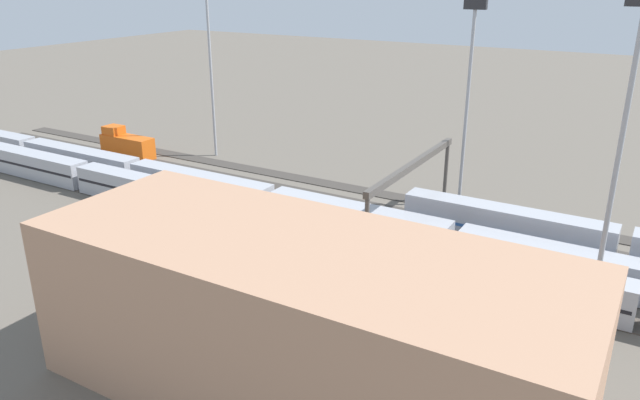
% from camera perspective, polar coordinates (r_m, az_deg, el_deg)
% --- Properties ---
extents(ground_plane, '(400.00, 400.00, 0.00)m').
position_cam_1_polar(ground_plane, '(81.59, -1.11, -0.79)').
color(ground_plane, '#60594F').
extents(track_bed_0, '(140.00, 2.80, 0.12)m').
position_cam_1_polar(track_bed_0, '(89.71, 2.23, 1.24)').
color(track_bed_0, '#3D3833').
rests_on(track_bed_0, ground_plane).
extents(track_bed_1, '(140.00, 2.80, 0.12)m').
position_cam_1_polar(track_bed_1, '(85.59, 0.64, 0.29)').
color(track_bed_1, '#3D3833').
rests_on(track_bed_1, ground_plane).
extents(track_bed_2, '(140.00, 2.80, 0.12)m').
position_cam_1_polar(track_bed_2, '(81.57, -1.11, -0.75)').
color(track_bed_2, '#3D3833').
rests_on(track_bed_2, ground_plane).
extents(track_bed_3, '(140.00, 2.80, 0.12)m').
position_cam_1_polar(track_bed_3, '(77.66, -3.04, -1.90)').
color(track_bed_3, '#3D3833').
rests_on(track_bed_3, ground_plane).
extents(track_bed_4, '(140.00, 2.80, 0.12)m').
position_cam_1_polar(track_bed_4, '(73.88, -5.18, -3.17)').
color(track_bed_4, '#4C443D').
rests_on(track_bed_4, ground_plane).
extents(train_on_track_1, '(10.00, 3.00, 5.00)m').
position_cam_1_polar(train_on_track_1, '(109.04, -17.63, 4.93)').
color(train_on_track_1, '#D85914').
rests_on(train_on_track_1, ground_plane).
extents(train_on_track_3, '(139.00, 3.06, 4.40)m').
position_cam_1_polar(train_on_track_3, '(79.35, -5.78, 0.05)').
color(train_on_track_3, '#285193').
rests_on(train_on_track_3, ground_plane).
extents(train_on_track_4, '(119.80, 3.06, 3.80)m').
position_cam_1_polar(train_on_track_4, '(70.78, -2.28, -2.46)').
color(train_on_track_4, '#A8AAB2').
rests_on(train_on_track_4, ground_plane).
extents(train_on_track_2, '(47.20, 3.06, 5.00)m').
position_cam_1_polar(train_on_track_2, '(70.12, 26.43, -4.43)').
color(train_on_track_2, '#A8AAB2').
rests_on(train_on_track_2, ground_plane).
extents(light_mast_0, '(2.80, 0.70, 33.08)m').
position_cam_1_polar(light_mast_0, '(103.30, -10.36, 15.11)').
color(light_mast_0, '#9EA0A5').
rests_on(light_mast_0, ground_plane).
extents(light_mast_1, '(2.80, 0.70, 28.42)m').
position_cam_1_polar(light_mast_1, '(53.71, 26.45, 5.88)').
color(light_mast_1, '#9EA0A5').
rests_on(light_mast_1, ground_plane).
extents(light_mast_2, '(2.80, 0.70, 26.53)m').
position_cam_1_polar(light_mast_2, '(81.37, 13.76, 10.98)').
color(light_mast_2, '#9EA0A5').
rests_on(light_mast_2, ground_plane).
extents(signal_gantry, '(0.70, 25.00, 8.80)m').
position_cam_1_polar(signal_gantry, '(72.94, 8.66, 2.55)').
color(signal_gantry, '#4C4742').
rests_on(signal_gantry, ground_plane).
extents(maintenance_shed, '(38.71, 14.66, 12.58)m').
position_cam_1_polar(maintenance_shed, '(43.94, -1.81, -11.52)').
color(maintenance_shed, tan).
rests_on(maintenance_shed, ground_plane).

